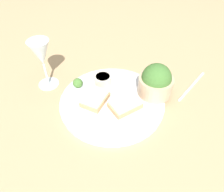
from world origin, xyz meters
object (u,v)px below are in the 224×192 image
object	(u,v)px
cheese_toast_near	(125,105)
cheese_toast_far	(95,99)
salad_bowl	(156,82)
wine_glass	(41,55)
sauce_ramekin	(103,79)
fork	(192,86)

from	to	relation	value
cheese_toast_near	cheese_toast_far	bearing A→B (deg)	-43.30
salad_bowl	cheese_toast_near	world-z (taller)	salad_bowl
cheese_toast_far	wine_glass	xyz separation A→B (m)	(0.11, -0.17, 0.10)
cheese_toast_far	salad_bowl	bearing A→B (deg)	164.38
sauce_ramekin	salad_bowl	bearing A→B (deg)	137.31
cheese_toast_near	fork	size ratio (longest dim) A/B	0.53
cheese_toast_far	fork	distance (m)	0.36
sauce_ramekin	fork	size ratio (longest dim) A/B	0.32
cheese_toast_near	salad_bowl	bearing A→B (deg)	-173.59
sauce_ramekin	cheese_toast_far	xyz separation A→B (m)	(0.06, 0.07, -0.01)
sauce_ramekin	cheese_toast_far	distance (m)	0.09
fork	wine_glass	bearing A→B (deg)	-29.24
sauce_ramekin	cheese_toast_far	world-z (taller)	sauce_ramekin
salad_bowl	cheese_toast_near	size ratio (longest dim) A/B	1.14
salad_bowl	wine_glass	distance (m)	0.39
cheese_toast_near	wine_glass	distance (m)	0.32
cheese_toast_far	fork	xyz separation A→B (m)	(-0.35, 0.08, -0.02)
cheese_toast_far	wine_glass	bearing A→B (deg)	-57.98
wine_glass	cheese_toast_far	bearing A→B (deg)	122.02
wine_glass	sauce_ramekin	bearing A→B (deg)	148.45
cheese_toast_near	wine_glass	bearing A→B (deg)	-53.17
cheese_toast_near	sauce_ramekin	bearing A→B (deg)	-85.50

